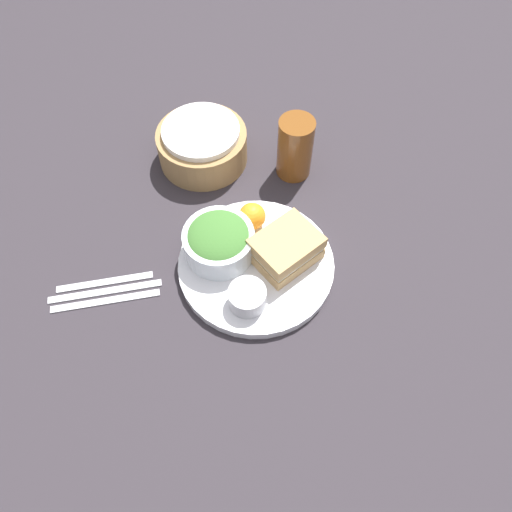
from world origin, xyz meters
TOP-DOWN VIEW (x-y plane):
  - ground_plane at (0.00, 0.00)m, footprint 4.00×4.00m
  - plate at (0.00, 0.00)m, footprint 0.26×0.26m
  - sandwich at (0.05, -0.01)m, footprint 0.13×0.11m
  - salad_bowl at (-0.05, 0.04)m, footprint 0.12×0.12m
  - dressing_cup at (-0.04, -0.07)m, footprint 0.06×0.06m
  - orange_wedge at (0.02, 0.08)m, footprint 0.05×0.05m
  - drink_glass at (0.14, 0.19)m, footprint 0.07×0.07m
  - bread_basket at (-0.02, 0.27)m, footprint 0.17×0.17m
  - fork at (-0.25, 0.02)m, footprint 0.18×0.04m
  - knife at (-0.25, 0.04)m, footprint 0.19×0.04m
  - spoon at (-0.25, 0.05)m, footprint 0.16×0.03m

SIDE VIEW (x-z plane):
  - ground_plane at x=0.00m, z-range 0.00..0.00m
  - fork at x=-0.25m, z-range 0.00..0.01m
  - knife at x=-0.25m, z-range 0.00..0.01m
  - spoon at x=-0.25m, z-range 0.00..0.01m
  - plate at x=0.00m, z-range 0.00..0.02m
  - dressing_cup at x=-0.04m, z-range 0.02..0.05m
  - bread_basket at x=-0.02m, z-range 0.00..0.08m
  - orange_wedge at x=0.02m, z-range 0.02..0.06m
  - sandwich at x=0.05m, z-range 0.02..0.07m
  - salad_bowl at x=-0.05m, z-range 0.02..0.08m
  - drink_glass at x=0.14m, z-range 0.00..0.12m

